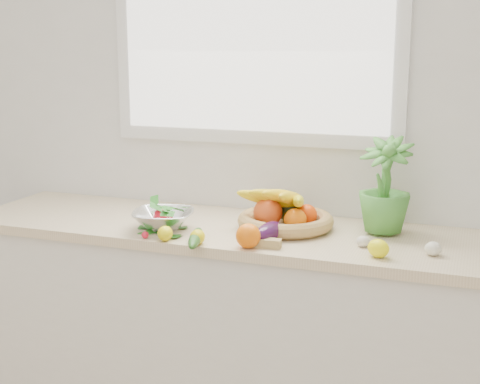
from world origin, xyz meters
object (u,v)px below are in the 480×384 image
(cucumber, at_px, (195,238))
(colander_with_spinach, at_px, (163,214))
(fruit_basket, at_px, (285,216))
(apple, at_px, (163,218))
(eggplant, at_px, (269,232))
(potted_herb, at_px, (385,184))

(cucumber, distance_m, colander_with_spinach, 0.24)
(cucumber, distance_m, fruit_basket, 0.41)
(apple, bearing_deg, eggplant, -5.16)
(potted_herb, bearing_deg, fruit_basket, -170.16)
(potted_herb, xyz_separation_m, fruit_basket, (-0.38, -0.07, -0.14))
(cucumber, distance_m, potted_herb, 0.76)
(eggplant, xyz_separation_m, colander_with_spinach, (-0.44, 0.01, 0.03))
(eggplant, distance_m, cucumber, 0.28)
(apple, distance_m, potted_herb, 0.89)
(potted_herb, distance_m, fruit_basket, 0.41)
(apple, xyz_separation_m, potted_herb, (0.85, 0.22, 0.16))
(apple, distance_m, eggplant, 0.46)
(cucumber, relative_size, fruit_basket, 0.49)
(cucumber, height_order, fruit_basket, fruit_basket)
(eggplant, height_order, fruit_basket, fruit_basket)
(eggplant, bearing_deg, cucumber, -153.67)
(fruit_basket, bearing_deg, eggplant, -91.31)
(cucumber, height_order, colander_with_spinach, colander_with_spinach)
(apple, height_order, fruit_basket, fruit_basket)
(cucumber, xyz_separation_m, colander_with_spinach, (-0.20, 0.13, 0.04))
(potted_herb, distance_m, colander_with_spinach, 0.88)
(fruit_basket, bearing_deg, colander_with_spinach, -157.84)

